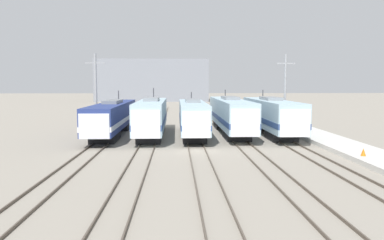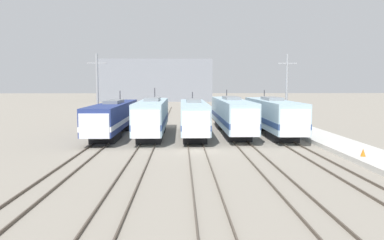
{
  "view_description": "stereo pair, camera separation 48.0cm",
  "coord_description": "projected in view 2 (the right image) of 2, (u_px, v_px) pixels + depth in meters",
  "views": [
    {
      "loc": [
        -1.8,
        -32.79,
        5.83
      ],
      "look_at": [
        -0.33,
        2.36,
        2.42
      ],
      "focal_mm": 35.0,
      "sensor_mm": 36.0,
      "label": 1
    },
    {
      "loc": [
        -1.32,
        -32.8,
        5.83
      ],
      "look_at": [
        -0.33,
        2.36,
        2.42
      ],
      "focal_mm": 35.0,
      "sensor_mm": 36.0,
      "label": 2
    }
  ],
  "objects": [
    {
      "name": "catenary_tower_right",
      "position": [
        287.0,
        91.0,
        46.69
      ],
      "size": [
        2.35,
        0.31,
        9.49
      ],
      "color": "gray",
      "rests_on": "ground_plane"
    },
    {
      "name": "rail_pair_center_left",
      "position": [
        145.0,
        149.0,
        33.1
      ],
      "size": [
        1.51,
        120.0,
        0.15
      ],
      "color": "#4C4238",
      "rests_on": "ground_plane"
    },
    {
      "name": "locomotive_center_left",
      "position": [
        152.0,
        117.0,
        41.08
      ],
      "size": [
        2.88,
        16.76,
        5.33
      ],
      "color": "#232326",
      "rests_on": "ground_plane"
    },
    {
      "name": "rail_pair_far_right",
      "position": [
        298.0,
        148.0,
        33.48
      ],
      "size": [
        1.5,
        120.0,
        0.15
      ],
      "color": "#4C4238",
      "rests_on": "ground_plane"
    },
    {
      "name": "rail_pair_center_right",
      "position": [
        247.0,
        148.0,
        33.36
      ],
      "size": [
        1.51,
        120.0,
        0.15
      ],
      "color": "#4C4238",
      "rests_on": "ground_plane"
    },
    {
      "name": "locomotive_far_left",
      "position": [
        113.0,
        117.0,
        42.54
      ],
      "size": [
        2.98,
        20.0,
        4.97
      ],
      "color": "black",
      "rests_on": "ground_plane"
    },
    {
      "name": "locomotive_center_right",
      "position": [
        231.0,
        115.0,
        43.75
      ],
      "size": [
        2.98,
        20.07,
        5.08
      ],
      "color": "#232326",
      "rests_on": "ground_plane"
    },
    {
      "name": "locomotive_center",
      "position": [
        193.0,
        117.0,
        41.06
      ],
      "size": [
        2.82,
        16.16,
        4.85
      ],
      "color": "#232326",
      "rests_on": "ground_plane"
    },
    {
      "name": "rail_pair_far_left",
      "position": [
        94.0,
        149.0,
        32.97
      ],
      "size": [
        1.5,
        120.0,
        0.15
      ],
      "color": "#4C4238",
      "rests_on": "ground_plane"
    },
    {
      "name": "catenary_tower_left",
      "position": [
        97.0,
        91.0,
        46.03
      ],
      "size": [
        2.35,
        0.31,
        9.49
      ],
      "color": "gray",
      "rests_on": "ground_plane"
    },
    {
      "name": "locomotive_far_right",
      "position": [
        273.0,
        116.0,
        42.63
      ],
      "size": [
        3.1,
        18.17,
        5.07
      ],
      "color": "#232326",
      "rests_on": "ground_plane"
    },
    {
      "name": "rail_pair_center",
      "position": [
        196.0,
        149.0,
        33.23
      ],
      "size": [
        1.51,
        120.0,
        0.15
      ],
      "color": "#4C4238",
      "rests_on": "ground_plane"
    },
    {
      "name": "ground_plane",
      "position": [
        196.0,
        150.0,
        33.24
      ],
      "size": [
        400.0,
        400.0,
        0.0
      ],
      "primitive_type": "plane",
      "color": "gray"
    },
    {
      "name": "depot_building",
      "position": [
        156.0,
        80.0,
        126.03
      ],
      "size": [
        37.16,
        11.24,
        13.87
      ],
      "color": "gray",
      "rests_on": "ground_plane"
    },
    {
      "name": "platform",
      "position": [
        344.0,
        147.0,
        33.59
      ],
      "size": [
        4.0,
        120.0,
        0.42
      ],
      "color": "beige",
      "rests_on": "ground_plane"
    },
    {
      "name": "traffic_cone",
      "position": [
        363.0,
        152.0,
        27.94
      ],
      "size": [
        0.38,
        0.38,
        0.59
      ],
      "color": "orange",
      "rests_on": "platform"
    }
  ]
}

